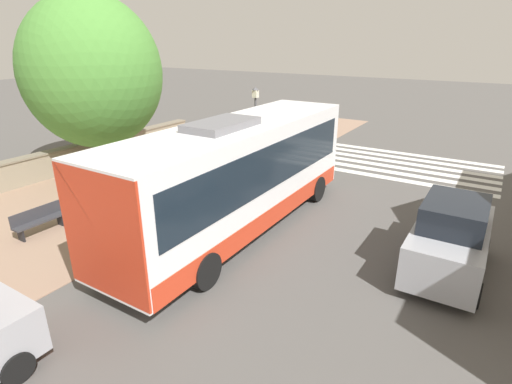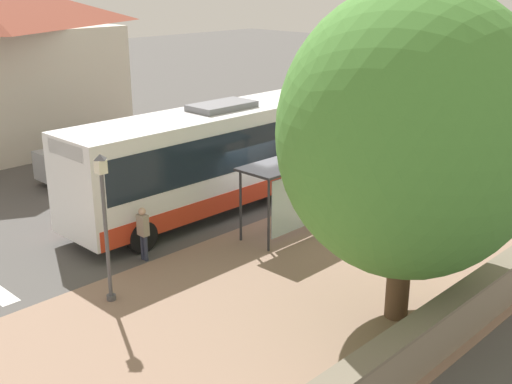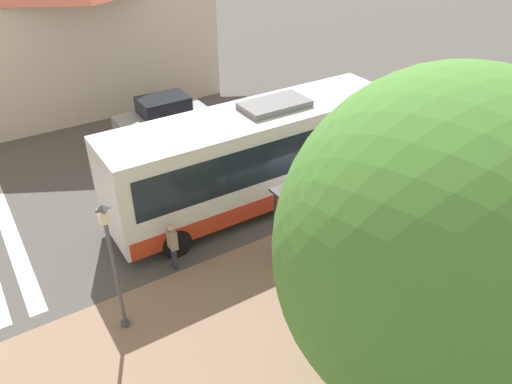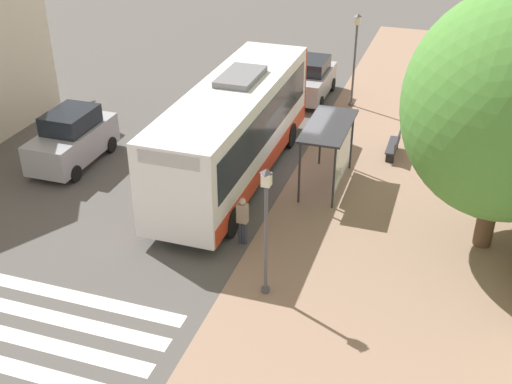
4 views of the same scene
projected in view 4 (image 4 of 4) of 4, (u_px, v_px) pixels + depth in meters
The scene contains 11 objects.
ground_plane at pixel (292, 174), 24.44m from camera, with size 120.00×120.00×0.00m, color #514F4C.
sidewalk_plaza at pixel (412, 192), 23.20m from camera, with size 9.00×44.00×0.02m.
bus at pixel (234, 129), 23.23m from camera, with size 2.74×10.68×3.83m.
bus_shelter at pixel (332, 136), 22.70m from camera, with size 1.51×3.43×2.42m.
pedestrian at pixel (242, 217), 19.90m from camera, with size 0.34×0.22×1.66m.
bench at pixel (394, 145), 25.59m from camera, with size 0.40×1.71×0.88m.
street_lamp_near at pixel (266, 222), 17.07m from camera, with size 0.28×0.28×3.96m.
street_lamp_far at pixel (355, 53), 29.19m from camera, with size 0.28×0.28×4.35m.
shade_tree at pixel (510, 107), 18.03m from camera, with size 6.09×6.09×8.02m.
parked_car_behind_bus at pixel (311, 79), 30.92m from camera, with size 1.83×4.00×1.92m.
parked_car_far_lane at pixel (72, 139), 24.79m from camera, with size 1.91×4.08×2.15m.
Camera 4 is at (-5.48, 20.91, 11.49)m, focal length 45.00 mm.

